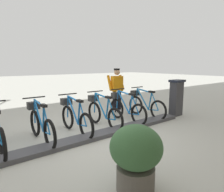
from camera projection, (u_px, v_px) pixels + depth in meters
name	position (u px, v px, depth m)	size (l,w,h in m)	color
ground_plane	(94.00, 138.00, 4.93)	(60.00, 60.00, 0.00)	#B6B7AD
dock_rail_base	(94.00, 136.00, 4.92)	(0.44, 6.21, 0.10)	#47474C
payment_kiosk	(176.00, 97.00, 7.01)	(0.36, 0.52, 1.28)	#38383D
bike_docked_0	(145.00, 105.00, 6.88)	(1.72, 0.54, 1.02)	black
bike_docked_1	(126.00, 108.00, 6.33)	(1.72, 0.54, 1.02)	black
bike_docked_2	(103.00, 112.00, 5.78)	(1.72, 0.54, 1.02)	black
bike_docked_3	(75.00, 117.00, 5.23)	(1.72, 0.54, 1.02)	black
bike_docked_4	(41.00, 124.00, 4.67)	(1.72, 0.54, 1.02)	black
worker_near_rack	(117.00, 89.00, 7.46)	(0.54, 0.67, 1.66)	white
planter_bush	(136.00, 154.00, 2.83)	(0.76, 0.76, 0.97)	#59544C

